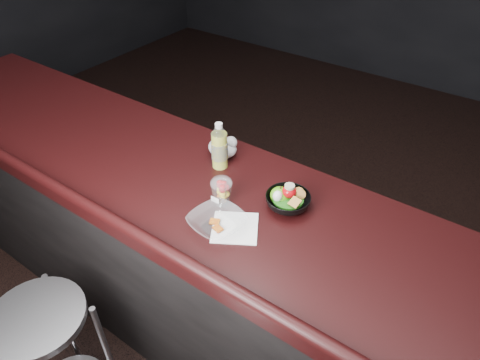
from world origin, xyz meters
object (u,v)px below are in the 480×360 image
at_px(snack_bowl, 288,200).
at_px(lemonade_bottle, 220,149).
at_px(green_apple, 280,196).
at_px(takeout_bowl, 217,222).
at_px(stool_left, 50,346).
at_px(fruit_cup, 222,190).

bearing_deg(snack_bowl, lemonade_bottle, 170.52).
xyz_separation_m(green_apple, takeout_bowl, (-0.11, -0.24, -0.01)).
distance_m(stool_left, takeout_bowl, 0.86).
bearing_deg(fruit_cup, stool_left, -120.94).
relative_size(green_apple, takeout_bowl, 0.36).
bearing_deg(snack_bowl, stool_left, -128.09).
bearing_deg(stool_left, takeout_bowl, 49.32).
relative_size(lemonade_bottle, green_apple, 2.62).
bearing_deg(fruit_cup, green_apple, 34.53).
distance_m(stool_left, green_apple, 1.08).
relative_size(lemonade_bottle, takeout_bowl, 0.93).
distance_m(green_apple, takeout_bowl, 0.27).
xyz_separation_m(stool_left, lemonade_bottle, (0.23, 0.82, 0.57)).
relative_size(fruit_cup, green_apple, 1.48).
height_order(fruit_cup, takeout_bowl, fruit_cup).
xyz_separation_m(stool_left, takeout_bowl, (0.45, 0.52, 0.51)).
distance_m(lemonade_bottle, takeout_bowl, 0.37).
bearing_deg(green_apple, fruit_cup, -145.47).
height_order(stool_left, takeout_bowl, takeout_bowl).
bearing_deg(fruit_cup, snack_bowl, 29.85).
height_order(stool_left, green_apple, green_apple).
xyz_separation_m(green_apple, snack_bowl, (0.03, -0.00, -0.00)).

